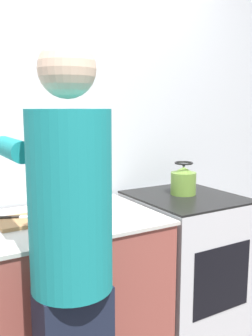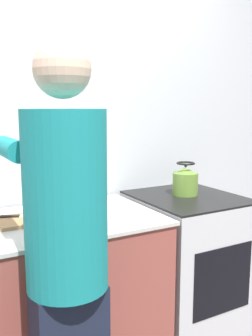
{
  "view_description": "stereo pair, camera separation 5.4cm",
  "coord_description": "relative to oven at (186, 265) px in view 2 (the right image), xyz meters",
  "views": [
    {
      "loc": [
        -0.68,
        -1.42,
        1.45
      ],
      "look_at": [
        0.3,
        0.23,
        1.13
      ],
      "focal_mm": 40.0,
      "sensor_mm": 36.0,
      "label": 1
    },
    {
      "loc": [
        -0.63,
        -1.44,
        1.45
      ],
      "look_at": [
        0.3,
        0.23,
        1.13
      ],
      "focal_mm": 40.0,
      "sensor_mm": 36.0,
      "label": 2
    }
  ],
  "objects": [
    {
      "name": "knife",
      "position": [
        -0.98,
        0.07,
        0.45
      ],
      "size": [
        0.25,
        0.13,
        0.01
      ],
      "rotation": [
        0.0,
        0.0,
        -0.4
      ],
      "color": "silver",
      "rests_on": "cutting_board"
    },
    {
      "name": "kettle",
      "position": [
        0.01,
        0.04,
        0.54
      ],
      "size": [
        0.16,
        0.16,
        0.2
      ],
      "color": "olive",
      "rests_on": "oven"
    },
    {
      "name": "cutting_board",
      "position": [
        -0.92,
        0.04,
        0.44
      ],
      "size": [
        0.39,
        0.22,
        0.02
      ],
      "color": "#A87A4C",
      "rests_on": "counter"
    },
    {
      "name": "oven",
      "position": [
        0.0,
        0.0,
        0.0
      ],
      "size": [
        0.59,
        0.66,
        0.9
      ],
      "color": "silver",
      "rests_on": "ground_plane"
    },
    {
      "name": "person",
      "position": [
        -0.98,
        -0.52,
        0.46
      ],
      "size": [
        0.34,
        0.58,
        1.67
      ],
      "color": "#1B2135",
      "rests_on": "ground_plane"
    },
    {
      "name": "wall_back",
      "position": [
        -0.78,
        0.4,
        0.85
      ],
      "size": [
        8.0,
        0.05,
        2.6
      ],
      "color": "silver",
      "rests_on": "ground_plane"
    },
    {
      "name": "counter",
      "position": [
        -1.1,
        0.0,
        -0.01
      ],
      "size": [
        1.56,
        0.69,
        0.88
      ],
      "color": "#9E4C42",
      "rests_on": "ground_plane"
    }
  ]
}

